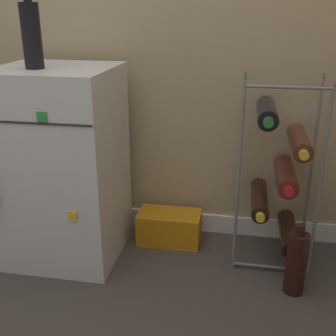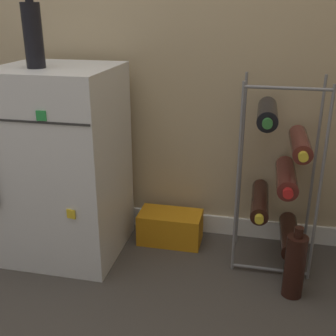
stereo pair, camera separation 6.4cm
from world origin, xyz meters
The scene contains 6 objects.
ground_plane centered at (0.00, 0.00, 0.00)m, with size 14.00×14.00×0.00m, color #423D38.
mini_fridge centered at (-0.29, 0.37, 0.41)m, with size 0.47×0.48×0.82m.
wine_rack centered at (0.61, 0.46, 0.39)m, with size 0.32×0.33×0.79m.
soda_box centered at (0.14, 0.52, 0.07)m, with size 0.29×0.16×0.15m.
fridge_top_bottle centered at (-0.34, 0.31, 0.94)m, with size 0.07×0.07×0.27m.
loose_bottle_floor centered at (0.68, 0.23, 0.13)m, with size 0.08×0.08×0.29m.
Camera 1 is at (0.44, -1.19, 1.04)m, focal length 45.00 mm.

